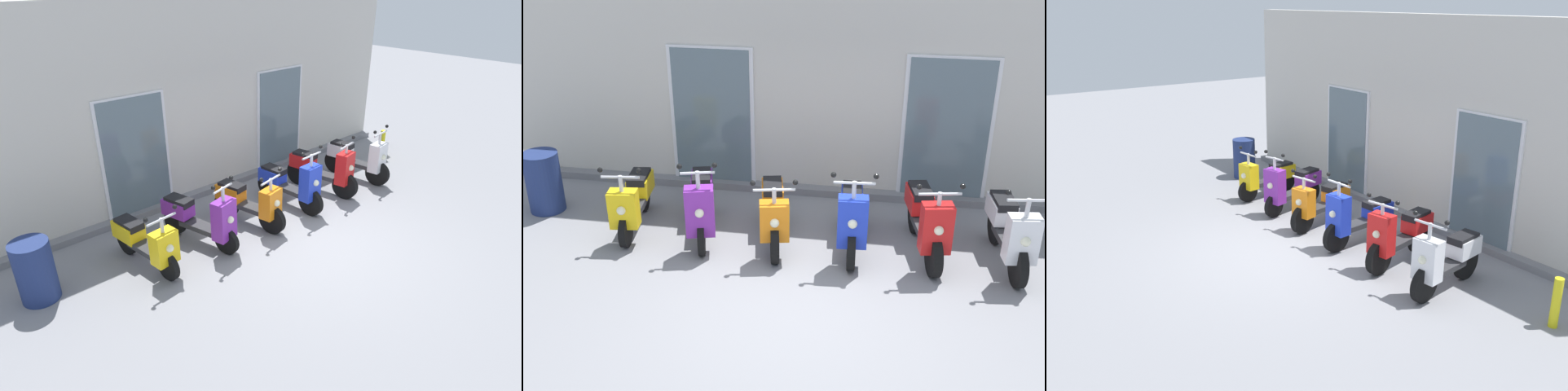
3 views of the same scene
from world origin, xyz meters
The scene contains 9 objects.
ground_plane centered at (0.00, 0.00, 0.00)m, with size 40.00×40.00×0.00m, color gray.
storefront_facade centered at (0.00, 3.08, 1.85)m, with size 10.33×0.50×3.82m.
scooter_yellow centered at (-2.57, 1.33, 0.45)m, with size 0.59×1.52×1.15m.
scooter_purple centered at (-1.55, 1.29, 0.51)m, with size 0.71×1.57×1.31m.
scooter_orange centered at (-0.53, 1.26, 0.46)m, with size 0.68×1.55×1.16m.
scooter_blue centered at (0.54, 1.26, 0.49)m, with size 0.59×1.62×1.34m.
scooter_red centered at (1.52, 1.29, 0.49)m, with size 0.67×1.66×1.26m.
scooter_white centered at (2.57, 1.20, 0.50)m, with size 0.59×1.59×1.30m.
trash_bin centered at (-4.10, 1.64, 0.46)m, with size 0.52×0.52×0.93m, color navy.
Camera 2 is at (0.91, -6.50, 4.62)m, focal length 45.00 mm.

